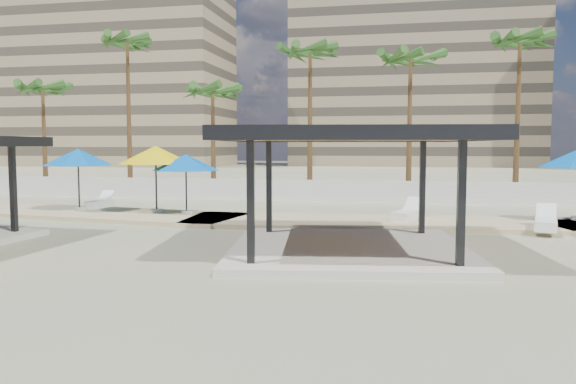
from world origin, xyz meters
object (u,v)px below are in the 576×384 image
Objects in this scene: pavilion_central at (349,179)px; lounger_c at (546,223)px; lounger_a at (100,203)px; lounger_b at (408,214)px; umbrella_a at (78,157)px.

lounger_c is (6.54, 4.98, -1.78)m from pavilion_central.
lounger_c reaches higher than lounger_a.
pavilion_central reaches higher than lounger_b.
lounger_a is at bearing 102.81° from lounger_b.
umbrella_a is at bearing 143.42° from pavilion_central.
pavilion_central is 14.87m from umbrella_a.
pavilion_central is at bearing -28.02° from umbrella_a.
lounger_b is 0.98× the size of lounger_c.
lounger_b is (1.72, 6.84, -1.78)m from pavilion_central.
pavilion_central is 3.55× the size of lounger_c.
umbrella_a is 1.52× the size of lounger_b.
lounger_a is 19.70m from lounger_c.
pavilion_central reaches higher than umbrella_a.
pavilion_central is at bearing -175.30° from lounger_b.
umbrella_a reaches higher than lounger_a.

